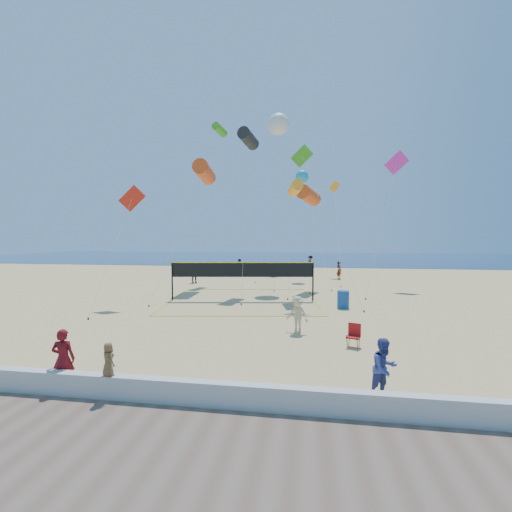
# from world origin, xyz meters

# --- Properties ---
(ground) EXTENTS (120.00, 120.00, 0.00)m
(ground) POSITION_xyz_m (0.00, 0.00, 0.00)
(ground) COLOR tan
(ground) RESTS_ON ground
(ocean) EXTENTS (140.00, 50.00, 0.03)m
(ocean) POSITION_xyz_m (0.00, 62.00, 0.01)
(ocean) COLOR #102A4E
(ocean) RESTS_ON ground
(seawall) EXTENTS (32.00, 0.30, 0.60)m
(seawall) POSITION_xyz_m (0.00, -3.00, 0.30)
(seawall) COLOR silver
(seawall) RESTS_ON ground
(boardwalk) EXTENTS (32.00, 3.60, 0.03)m
(boardwalk) POSITION_xyz_m (0.00, -5.00, 0.01)
(boardwalk) COLOR brown
(boardwalk) RESTS_ON ground
(woman) EXTENTS (0.67, 0.52, 1.65)m
(woman) POSITION_xyz_m (-3.45, -2.70, 0.82)
(woman) COLOR maroon
(woman) RESTS_ON ground
(toddler) EXTENTS (0.50, 0.45, 0.85)m
(toddler) POSITION_xyz_m (-1.90, -3.05, 1.03)
(toddler) COLOR brown
(toddler) RESTS_ON seawall
(bystander_a) EXTENTS (0.94, 0.88, 1.55)m
(bystander_a) POSITION_xyz_m (5.03, -1.92, 0.77)
(bystander_a) COLOR #343F83
(bystander_a) RESTS_ON ground
(bystander_b) EXTENTS (1.17, 0.97, 1.58)m
(bystander_b) POSITION_xyz_m (2.63, 3.87, 0.79)
(bystander_b) COLOR #C7B285
(bystander_b) RESTS_ON ground
(far_person_0) EXTENTS (1.21, 0.94, 1.92)m
(far_person_0) POSITION_xyz_m (-7.27, 18.98, 0.96)
(far_person_0) COLOR gray
(far_person_0) RESTS_ON ground
(far_person_1) EXTENTS (1.52, 0.73, 1.57)m
(far_person_1) POSITION_xyz_m (-0.57, 24.83, 0.79)
(far_person_1) COLOR gray
(far_person_1) RESTS_ON ground
(far_person_2) EXTENTS (0.66, 0.76, 1.76)m
(far_person_2) POSITION_xyz_m (6.09, 23.97, 0.88)
(far_person_2) COLOR gray
(far_person_2) RESTS_ON ground
(far_person_3) EXTENTS (0.96, 0.81, 1.78)m
(far_person_3) POSITION_xyz_m (-4.45, 26.12, 0.89)
(far_person_3) COLOR gray
(far_person_3) RESTS_ON ground
(far_person_4) EXTENTS (0.90, 1.32, 1.89)m
(far_person_4) POSITION_xyz_m (3.29, 32.55, 0.94)
(far_person_4) COLOR gray
(far_person_4) RESTS_ON ground
(camp_chair) EXTENTS (0.59, 0.69, 0.97)m
(camp_chair) POSITION_xyz_m (4.80, 2.23, 0.49)
(camp_chair) COLOR maroon
(camp_chair) RESTS_ON ground
(trash_barrel) EXTENTS (0.89, 0.89, 1.02)m
(trash_barrel) POSITION_xyz_m (5.10, 9.49, 0.51)
(trash_barrel) COLOR navy
(trash_barrel) RESTS_ON ground
(volleyball_net) EXTENTS (10.74, 10.61, 2.53)m
(volleyball_net) POSITION_xyz_m (-1.20, 11.05, 1.74)
(volleyball_net) COLOR black
(volleyball_net) RESTS_ON ground
(kite_0) EXTENTS (1.68, 9.88, 10.33)m
(kite_0) POSITION_xyz_m (-5.41, 16.42, 9.49)
(kite_0) COLOR #D54715
(kite_0) RESTS_ON ground
(kite_1) EXTENTS (1.39, 7.25, 12.38)m
(kite_1) POSITION_xyz_m (-1.57, 15.40, 11.72)
(kite_1) COLOR black
(kite_1) RESTS_ON ground
(kite_2) EXTENTS (1.18, 1.98, 7.98)m
(kite_2) POSITION_xyz_m (2.15, 12.60, 7.47)
(kite_2) COLOR orange
(kite_2) RESTS_ON ground
(kite_3) EXTENTS (1.64, 4.67, 7.38)m
(kite_3) POSITION_xyz_m (-7.76, 8.80, 6.24)
(kite_3) COLOR red
(kite_3) RESTS_ON ground
(kite_4) EXTENTS (4.30, 2.96, 10.03)m
(kite_4) POSITION_xyz_m (2.86, 11.12, 8.66)
(kite_4) COLOR #3B9F1B
(kite_4) RESTS_ON ground
(kite_5) EXTENTS (4.58, 7.43, 11.49)m
(kite_5) POSITION_xyz_m (10.22, 19.52, 10.02)
(kite_5) COLOR #E92FAF
(kite_5) RESTS_ON ground
(kite_6) EXTENTS (2.05, 3.94, 14.41)m
(kite_6) POSITION_xyz_m (0.52, 17.92, 13.52)
(kite_6) COLOR silver
(kite_6) RESTS_ON ground
(kite_7) EXTENTS (3.30, 8.85, 10.93)m
(kite_7) POSITION_xyz_m (2.36, 24.08, 10.27)
(kite_7) COLOR #1797D1
(kite_7) RESTS_ON ground
(kite_8) EXTENTS (4.38, 2.80, 15.00)m
(kite_8) POSITION_xyz_m (-5.46, 21.55, 14.46)
(kite_8) COLOR #3B9F1B
(kite_8) RESTS_ON ground
(kite_9) EXTENTS (1.20, 9.99, 10.46)m
(kite_9) POSITION_xyz_m (5.82, 27.01, 8.92)
(kite_9) COLOR orange
(kite_9) RESTS_ON ground
(kite_10) EXTENTS (2.05, 4.26, 8.26)m
(kite_10) POSITION_xyz_m (3.05, 17.11, 7.51)
(kite_10) COLOR #D54715
(kite_10) RESTS_ON ground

